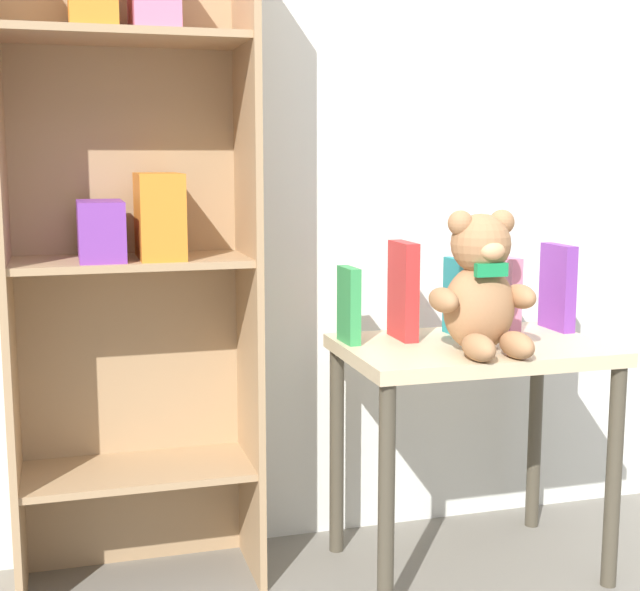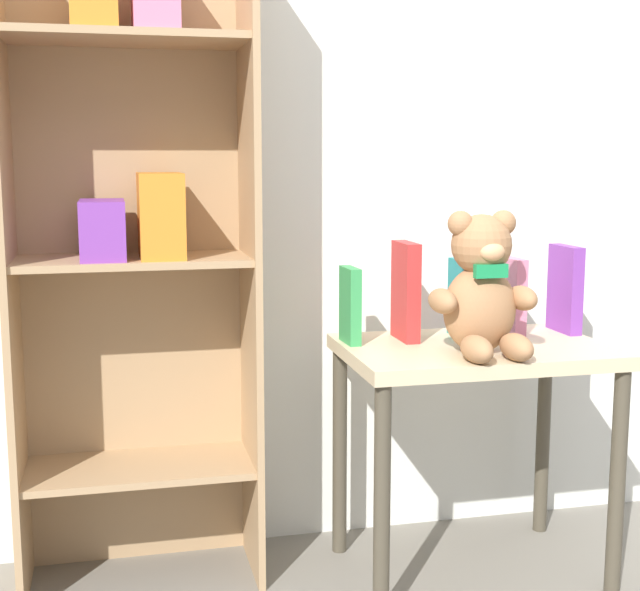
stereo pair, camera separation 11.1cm
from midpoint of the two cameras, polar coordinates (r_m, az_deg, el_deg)
name	(u,v)px [view 1 (the left image)]	position (r m, az deg, el deg)	size (l,w,h in m)	color
wall_back	(404,104)	(2.61, 4.17, 12.15)	(4.80, 0.06, 2.50)	silver
bookshelf_side	(130,220)	(2.29, -13.44, 4.71)	(0.61, 0.30, 1.69)	tan
display_table	(471,379)	(2.37, 8.35, -5.31)	(0.68, 0.46, 0.62)	beige
teddy_bear	(482,288)	(2.22, 8.91, 0.47)	(0.27, 0.25, 0.35)	#A8754C
book_standing_green	(349,305)	(2.31, 0.48, -0.62)	(0.03, 0.11, 0.20)	#33934C
book_standing_red	(403,291)	(2.36, 4.00, 0.32)	(0.04, 0.14, 0.26)	red
book_standing_teal	(457,297)	(2.42, 7.44, -0.13)	(0.02, 0.13, 0.21)	teal
book_standing_pink	(507,295)	(2.49, 10.61, 0.05)	(0.03, 0.11, 0.21)	#D17093
book_standing_purple	(558,287)	(2.56, 13.77, 0.52)	(0.04, 0.14, 0.24)	purple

